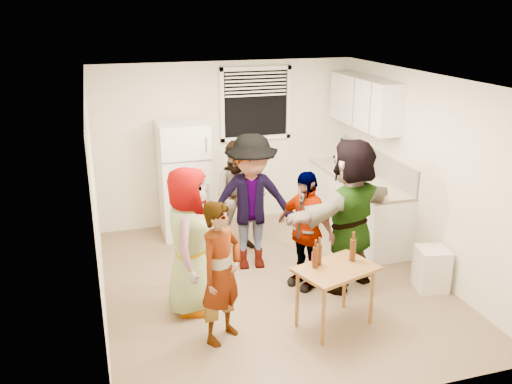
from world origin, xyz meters
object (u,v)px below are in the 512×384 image
object	(u,v)px
beer_bottle_counter	(362,183)
blue_cup	(363,191)
trash_bin	(431,270)
wine_bottle	(340,163)
serving_table	(333,325)
guest_grey	(192,308)
kettle	(356,177)
guest_back_right	(252,266)
refrigerator	(184,179)
guest_black	(304,284)
guest_stripe	(223,337)
beer_bottle_table	(352,261)
guest_orange	(346,285)
red_cup	(316,264)
guest_back_left	(240,248)

from	to	relation	value
beer_bottle_counter	blue_cup	bearing A→B (deg)	-117.00
trash_bin	wine_bottle	bearing A→B (deg)	90.94
serving_table	guest_grey	distance (m)	1.60
kettle	guest_grey	xyz separation A→B (m)	(-2.71, -1.40, -0.90)
beer_bottle_counter	serving_table	world-z (taller)	beer_bottle_counter
blue_cup	trash_bin	distance (m)	1.39
serving_table	guest_back_right	distance (m)	1.67
wine_bottle	blue_cup	size ratio (longest dim) A/B	2.67
refrigerator	wine_bottle	world-z (taller)	refrigerator
wine_bottle	trash_bin	size ratio (longest dim) A/B	0.58
beer_bottle_counter	serving_table	bearing A→B (deg)	-123.77
guest_black	trash_bin	bearing A→B (deg)	43.45
serving_table	guest_stripe	bearing A→B (deg)	174.41
beer_bottle_counter	guest_stripe	world-z (taller)	beer_bottle_counter
refrigerator	beer_bottle_counter	distance (m)	2.58
beer_bottle_counter	beer_bottle_table	distance (m)	2.08
trash_bin	guest_stripe	bearing A→B (deg)	-173.97
trash_bin	guest_stripe	size ratio (longest dim) A/B	0.35
kettle	guest_black	distance (m)	2.01
guest_orange	serving_table	bearing A→B (deg)	32.47
red_cup	guest_grey	distance (m)	1.54
guest_stripe	guest_back_right	world-z (taller)	guest_back_right
refrigerator	serving_table	size ratio (longest dim) A/B	2.09
refrigerator	beer_bottle_counter	bearing A→B (deg)	-24.25
refrigerator	blue_cup	bearing A→B (deg)	-32.03
blue_cup	beer_bottle_table	size ratio (longest dim) A/B	0.46
serving_table	guest_orange	distance (m)	0.94
kettle	guest_orange	distance (m)	1.85
wine_bottle	beer_bottle_counter	size ratio (longest dim) A/B	1.28
wine_bottle	guest_stripe	bearing A→B (deg)	-132.91
wine_bottle	guest_orange	size ratio (longest dim) A/B	0.16
blue_cup	beer_bottle_table	bearing A→B (deg)	-120.62
refrigerator	blue_cup	world-z (taller)	refrigerator
refrigerator	guest_black	xyz separation A→B (m)	(1.11, -2.02, -0.85)
beer_bottle_table	guest_stripe	xyz separation A→B (m)	(-1.43, 0.02, -0.69)
wine_bottle	serving_table	size ratio (longest dim) A/B	0.38
kettle	blue_cup	size ratio (longest dim) A/B	2.06
trash_bin	beer_bottle_table	size ratio (longest dim) A/B	2.13
guest_back_right	wine_bottle	bearing A→B (deg)	42.81
serving_table	guest_back_left	size ratio (longest dim) A/B	0.52
refrigerator	guest_back_left	world-z (taller)	refrigerator
guest_black	guest_orange	world-z (taller)	guest_orange
refrigerator	guest_grey	size ratio (longest dim) A/B	1.01
serving_table	beer_bottle_table	bearing A→B (deg)	23.46
guest_grey	guest_stripe	distance (m)	0.69
guest_stripe	guest_orange	size ratio (longest dim) A/B	0.81
beer_bottle_counter	guest_grey	distance (m)	3.02
beer_bottle_counter	trash_bin	bearing A→B (deg)	-82.69
wine_bottle	guest_back_left	distance (m)	2.19
guest_grey	guest_orange	distance (m)	1.92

